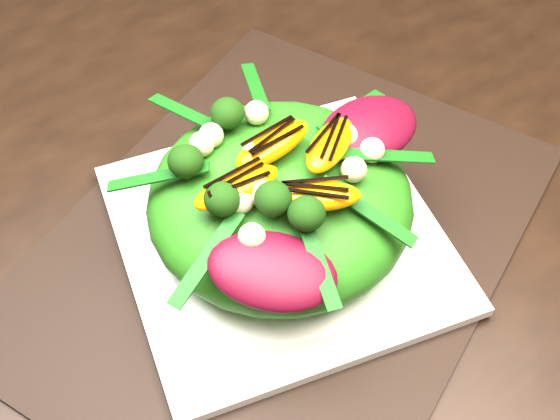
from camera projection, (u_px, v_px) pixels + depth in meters
floor at (399, 408)px, 1.33m from camera, size 4.00×4.00×0.01m
dining_table at (489, 107)px, 0.76m from camera, size 1.60×0.90×0.75m
placemat at (280, 242)px, 0.62m from camera, size 0.54×0.48×0.00m
plate_base at (280, 237)px, 0.62m from camera, size 0.31×0.31×0.01m
salad_bowl at (280, 228)px, 0.61m from camera, size 0.27×0.27×0.02m
lettuce_mound at (280, 200)px, 0.58m from camera, size 0.23×0.23×0.08m
radicchio_leaf at (370, 128)px, 0.58m from camera, size 0.09×0.06×0.02m
orange_segment at (264, 142)px, 0.56m from camera, size 0.07×0.03×0.02m
broccoli_floret at (191, 171)px, 0.54m from camera, size 0.05×0.05×0.04m
macadamia_nut at (355, 183)px, 0.54m from camera, size 0.03×0.03×0.02m
balsamic_drizzle at (264, 133)px, 0.55m from camera, size 0.04×0.00×0.00m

